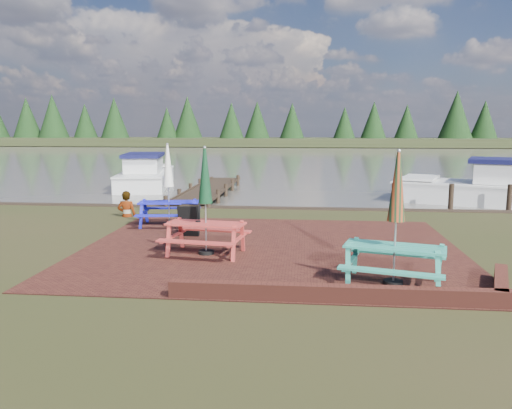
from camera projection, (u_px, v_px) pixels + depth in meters
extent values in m
plane|color=black|center=(268.00, 260.00, 11.07)|extent=(120.00, 120.00, 0.00)
cube|color=#371611|center=(271.00, 248.00, 12.05)|extent=(9.00, 7.50, 0.02)
cube|color=#4C1E16|center=(345.00, 294.00, 8.35)|extent=(6.00, 0.22, 0.30)
cube|color=#4C1E16|center=(501.00, 284.00, 8.86)|extent=(0.82, 1.77, 0.30)
cube|color=#44423B|center=(297.00, 157.00, 47.44)|extent=(120.00, 60.00, 0.02)
cube|color=black|center=(301.00, 142.00, 75.86)|extent=(120.00, 10.00, 1.20)
cube|color=teal|center=(395.00, 247.00, 9.16)|extent=(1.92, 1.15, 0.04)
cube|color=teal|center=(390.00, 272.00, 8.58)|extent=(1.80, 0.71, 0.04)
cube|color=teal|center=(398.00, 253.00, 9.83)|extent=(1.80, 0.71, 0.04)
cube|color=teal|center=(352.00, 262.00, 9.49)|extent=(0.49, 1.52, 0.74)
cube|color=teal|center=(439.00, 271.00, 8.94)|extent=(0.49, 1.52, 0.74)
cylinder|color=black|center=(393.00, 283.00, 9.27)|extent=(0.36, 0.36, 0.10)
cylinder|color=#B2B2B7|center=(396.00, 220.00, 9.08)|extent=(0.04, 0.04, 2.50)
cone|color=#A03416|center=(397.00, 187.00, 8.99)|extent=(0.32, 0.32, 1.25)
cube|color=#AD322C|center=(206.00, 224.00, 11.38)|extent=(1.85, 0.94, 0.04)
cube|color=#AD322C|center=(196.00, 242.00, 10.78)|extent=(1.79, 0.49, 0.04)
cube|color=#AD322C|center=(215.00, 230.00, 12.07)|extent=(1.79, 0.49, 0.04)
cube|color=#AD322C|center=(175.00, 237.00, 11.62)|extent=(0.30, 1.53, 0.73)
cube|color=#AD322C|center=(238.00, 241.00, 11.25)|extent=(0.30, 1.53, 0.73)
cylinder|color=black|center=(206.00, 253.00, 11.49)|extent=(0.35, 0.35, 0.10)
cylinder|color=#B2B2B7|center=(205.00, 202.00, 11.30)|extent=(0.04, 0.04, 2.46)
cone|color=black|center=(205.00, 176.00, 11.21)|extent=(0.32, 0.32, 1.23)
cube|color=#1719B1|center=(169.00, 202.00, 14.67)|extent=(1.81, 0.89, 0.04)
cube|color=#1719B1|center=(166.00, 216.00, 14.06)|extent=(1.75, 0.45, 0.04)
cube|color=#1719B1|center=(172.00, 208.00, 15.36)|extent=(1.75, 0.45, 0.04)
cube|color=#1719B1|center=(144.00, 214.00, 14.70)|extent=(0.26, 1.51, 0.71)
cube|color=#1719B1|center=(195.00, 214.00, 14.74)|extent=(0.26, 1.51, 0.71)
cylinder|color=black|center=(170.00, 224.00, 14.77)|extent=(0.35, 0.35, 0.10)
cylinder|color=#B2B2B7|center=(168.00, 186.00, 14.59)|extent=(0.03, 0.03, 2.42)
cone|color=silver|center=(168.00, 166.00, 14.50)|extent=(0.31, 0.31, 1.21)
cube|color=black|center=(188.00, 222.00, 13.19)|extent=(0.53, 0.22, 0.85)
cube|color=black|center=(190.00, 220.00, 13.47)|extent=(0.53, 0.22, 0.85)
cube|color=black|center=(189.00, 206.00, 13.26)|extent=(0.53, 0.05, 0.03)
cube|color=black|center=(210.00, 188.00, 22.70)|extent=(1.60, 9.00, 0.06)
cube|color=black|center=(194.00, 187.00, 22.76)|extent=(0.08, 9.00, 0.08)
cube|color=black|center=(226.00, 187.00, 22.62)|extent=(0.08, 9.00, 0.08)
cylinder|color=black|center=(166.00, 209.00, 18.39)|extent=(0.16, 0.16, 1.00)
cylinder|color=black|center=(209.00, 210.00, 18.23)|extent=(0.16, 0.16, 1.00)
cube|color=silver|center=(147.00, 181.00, 25.85)|extent=(3.40, 6.85, 0.94)
cube|color=silver|center=(146.00, 172.00, 25.78)|extent=(3.47, 6.99, 0.07)
cube|color=silver|center=(144.00, 164.00, 24.93)|extent=(2.09, 3.00, 0.80)
cube|color=#0E0F35|center=(143.00, 155.00, 24.86)|extent=(2.34, 3.42, 0.17)
cube|color=silver|center=(152.00, 165.00, 28.21)|extent=(2.09, 1.51, 0.09)
cube|color=silver|center=(491.00, 197.00, 20.00)|extent=(7.79, 5.08, 0.98)
cube|color=silver|center=(492.00, 184.00, 19.92)|extent=(7.94, 5.19, 0.08)
cube|color=silver|center=(420.00, 178.00, 21.17)|extent=(2.03, 2.51, 0.10)
imported|color=gray|center=(126.00, 191.00, 16.19)|extent=(0.63, 0.43, 1.67)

